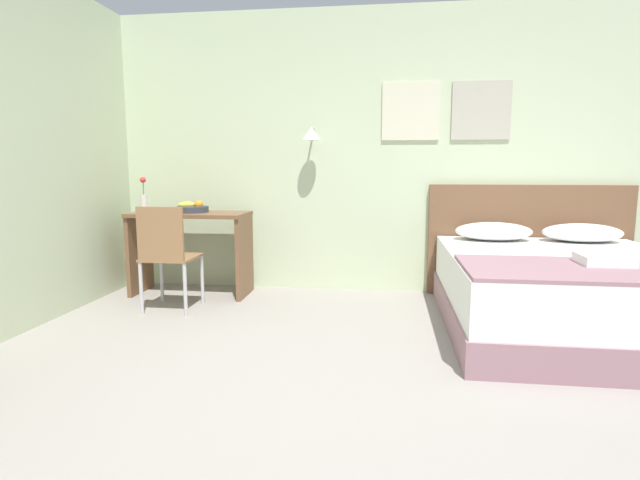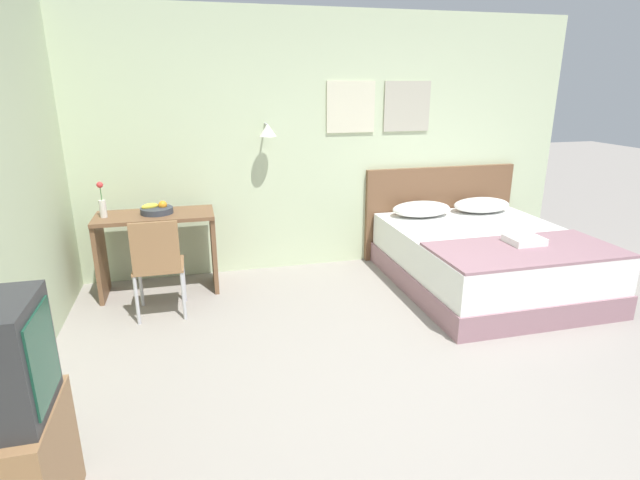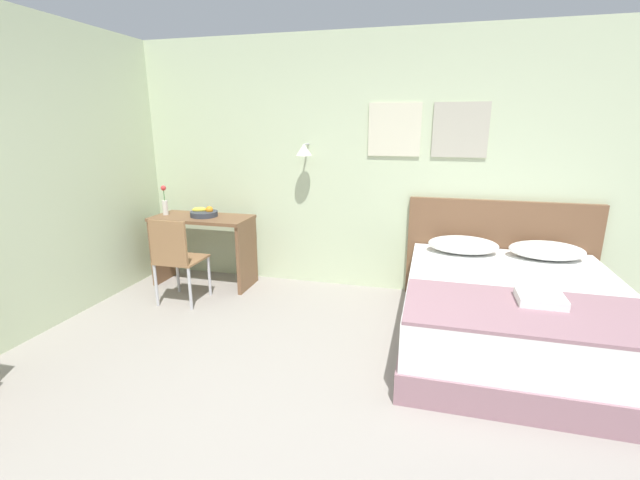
# 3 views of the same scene
# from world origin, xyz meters

# --- Properties ---
(ground_plane) EXTENTS (24.00, 24.00, 0.00)m
(ground_plane) POSITION_xyz_m (0.00, 0.00, 0.00)
(ground_plane) COLOR gray
(wall_back) EXTENTS (5.69, 0.31, 2.65)m
(wall_back) POSITION_xyz_m (0.01, 2.74, 1.33)
(wall_back) COLOR beige
(wall_back) RESTS_ON ground_plane
(bed) EXTENTS (1.68, 1.97, 0.56)m
(bed) POSITION_xyz_m (1.44, 1.67, 0.28)
(bed) COLOR gray
(bed) RESTS_ON ground_plane
(headboard) EXTENTS (1.80, 0.06, 1.03)m
(headboard) POSITION_xyz_m (1.44, 2.68, 0.52)
(headboard) COLOR brown
(headboard) RESTS_ON ground_plane
(pillow_left) EXTENTS (0.65, 0.40, 0.16)m
(pillow_left) POSITION_xyz_m (1.08, 2.40, 0.64)
(pillow_left) COLOR white
(pillow_left) RESTS_ON bed
(pillow_right) EXTENTS (0.65, 0.40, 0.16)m
(pillow_right) POSITION_xyz_m (1.81, 2.40, 0.64)
(pillow_right) COLOR white
(pillow_right) RESTS_ON bed
(throw_blanket) EXTENTS (1.63, 0.79, 0.02)m
(throw_blanket) POSITION_xyz_m (1.44, 1.09, 0.57)
(throw_blanket) COLOR gray
(throw_blanket) RESTS_ON bed
(folded_towel_near_foot) EXTENTS (0.30, 0.26, 0.06)m
(folded_towel_near_foot) POSITION_xyz_m (1.52, 1.23, 0.61)
(folded_towel_near_foot) COLOR white
(folded_towel_near_foot) RESTS_ON throw_blanket
(desk) EXTENTS (1.07, 0.50, 0.78)m
(desk) POSITION_xyz_m (-1.67, 2.35, 0.53)
(desk) COLOR brown
(desk) RESTS_ON ground_plane
(desk_chair) EXTENTS (0.42, 0.42, 0.88)m
(desk_chair) POSITION_xyz_m (-1.64, 1.75, 0.52)
(desk_chair) COLOR #8E6642
(desk_chair) RESTS_ON ground_plane
(fruit_bowl) EXTENTS (0.30, 0.30, 0.11)m
(fruit_bowl) POSITION_xyz_m (-1.64, 2.36, 0.81)
(fruit_bowl) COLOR #333842
(fruit_bowl) RESTS_ON desk
(flower_vase) EXTENTS (0.06, 0.06, 0.33)m
(flower_vase) POSITION_xyz_m (-2.10, 2.33, 0.91)
(flower_vase) COLOR silver
(flower_vase) RESTS_ON desk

